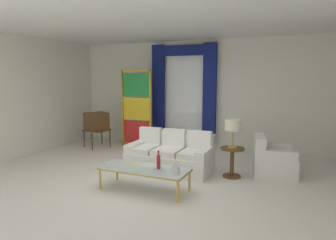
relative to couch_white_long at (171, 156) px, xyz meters
The scene contains 15 objects.
ground_plane 0.80m from the couch_white_long, 107.98° to the right, with size 16.00×16.00×0.00m, color white.
wall_rear 2.65m from the couch_white_long, 95.58° to the left, with size 8.00×0.12×3.00m, color white.
wall_left 4.07m from the couch_white_long, behind, with size 0.12×7.00×3.00m, color white.
ceiling_slab 2.73m from the couch_white_long, 158.08° to the left, with size 8.00×7.60×0.04m, color white.
curtained_window 2.67m from the couch_white_long, 104.36° to the left, with size 2.00×0.17×2.70m.
couch_white_long is the anchor object (origin of this frame).
coffee_table 1.31m from the couch_white_long, 88.19° to the right, with size 1.57×0.62×0.41m.
bottle_blue_decanter 1.31m from the couch_white_long, 76.83° to the right, with size 0.07×0.07×0.33m.
bottle_crystal_tall 1.53m from the couch_white_long, 64.32° to the right, with size 0.14×0.14×0.22m.
vintage_tv 3.00m from the couch_white_long, 158.50° to the left, with size 0.71×0.75×1.35m.
armchair_white 2.08m from the couch_white_long, 14.62° to the left, with size 0.95×0.94×0.80m.
stained_glass_divider 2.45m from the couch_white_long, 138.07° to the left, with size 0.95×0.05×2.20m.
peacock_figurine 1.67m from the couch_white_long, 137.52° to the left, with size 0.44×0.60×0.50m.
round_side_table 1.31m from the couch_white_long, ahead, with size 0.48×0.48×0.59m.
table_lamp_brass 1.49m from the couch_white_long, ahead, with size 0.32×0.32×0.57m.
Camera 1 is at (2.71, -5.12, 1.98)m, focal length 32.31 mm.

